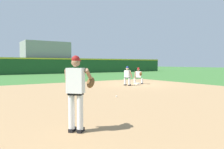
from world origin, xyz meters
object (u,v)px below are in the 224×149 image
Objects in this scene: first_base_bag at (137,84)px; first_baseman at (138,75)px; baseball at (117,96)px; baserunner at (127,75)px; pitcher at (77,89)px.

first_baseman is (0.21, 0.09, 0.69)m from first_base_bag.
first_baseman is (5.42, 4.77, 0.69)m from baseball.
baseball is at bearing -138.66° from first_baseman.
baserunner is (3.89, 4.25, 0.76)m from baseball.
pitcher is 1.39× the size of first_baseman.
baserunner is (-1.54, -0.53, 0.06)m from first_baseman.
first_base_bag is at bearing -156.24° from first_baseman.
first_baseman reaches higher than first_base_bag.
first_base_bag is 12.70m from pitcher.
first_baseman reaches higher than baseball.
baserunner is at bearing 47.54° from baseball.
baserunner is (-1.33, -0.44, 0.75)m from first_base_bag.
pitcher reaches higher than baseball.
first_baseman is at bearing 43.36° from pitcher.
first_base_bag is 7.01m from baseball.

